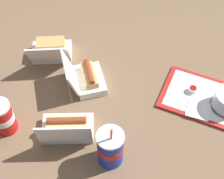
{
  "coord_description": "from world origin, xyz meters",
  "views": [
    {
      "loc": [
        0.33,
        -0.77,
        1.12
      ],
      "look_at": [
        -0.0,
        0.02,
        0.05
      ],
      "focal_mm": 50.0,
      "sensor_mm": 36.0,
      "label": 1
    }
  ],
  "objects_px": {
    "clamshell_hotdog_back": "(87,78)",
    "clamshell_sandwich_corner": "(51,50)",
    "food_tray": "(204,98)",
    "ketchup_cup": "(193,89)",
    "soda_cup_center": "(3,117)",
    "soda_cup_right": "(110,148)",
    "clamshell_hotdog_right": "(67,128)",
    "plastic_fork": "(203,87)"
  },
  "relations": [
    {
      "from": "clamshell_hotdog_back",
      "to": "clamshell_sandwich_corner",
      "type": "xyz_separation_m",
      "value": [
        -0.24,
        0.09,
        0.0
      ]
    },
    {
      "from": "food_tray",
      "to": "clamshell_sandwich_corner",
      "type": "height_order",
      "value": "clamshell_sandwich_corner"
    },
    {
      "from": "ketchup_cup",
      "to": "soda_cup_center",
      "type": "bearing_deg",
      "value": -144.23
    },
    {
      "from": "ketchup_cup",
      "to": "soda_cup_right",
      "type": "distance_m",
      "value": 0.5
    },
    {
      "from": "food_tray",
      "to": "clamshell_sandwich_corner",
      "type": "distance_m",
      "value": 0.76
    },
    {
      "from": "clamshell_hotdog_right",
      "to": "soda_cup_center",
      "type": "height_order",
      "value": "soda_cup_center"
    },
    {
      "from": "clamshell_hotdog_back",
      "to": "soda_cup_right",
      "type": "bearing_deg",
      "value": -51.52
    },
    {
      "from": "ketchup_cup",
      "to": "plastic_fork",
      "type": "height_order",
      "value": "ketchup_cup"
    },
    {
      "from": "food_tray",
      "to": "soda_cup_right",
      "type": "height_order",
      "value": "soda_cup_right"
    },
    {
      "from": "clamshell_sandwich_corner",
      "to": "soda_cup_center",
      "type": "height_order",
      "value": "soda_cup_center"
    },
    {
      "from": "clamshell_hotdog_back",
      "to": "clamshell_hotdog_right",
      "type": "xyz_separation_m",
      "value": [
        0.04,
        -0.27,
        0.0
      ]
    },
    {
      "from": "soda_cup_center",
      "to": "soda_cup_right",
      "type": "xyz_separation_m",
      "value": [
        0.45,
        0.04,
        0.01
      ]
    },
    {
      "from": "food_tray",
      "to": "clamshell_sandwich_corner",
      "type": "bearing_deg",
      "value": -177.9
    },
    {
      "from": "food_tray",
      "to": "ketchup_cup",
      "type": "relative_size",
      "value": 9.37
    },
    {
      "from": "clamshell_hotdog_back",
      "to": "clamshell_hotdog_right",
      "type": "relative_size",
      "value": 0.98
    },
    {
      "from": "ketchup_cup",
      "to": "soda_cup_center",
      "type": "height_order",
      "value": "soda_cup_center"
    },
    {
      "from": "clamshell_sandwich_corner",
      "to": "plastic_fork",
      "type": "bearing_deg",
      "value": 6.34
    },
    {
      "from": "plastic_fork",
      "to": "soda_cup_center",
      "type": "bearing_deg",
      "value": -175.99
    },
    {
      "from": "clamshell_sandwich_corner",
      "to": "soda_cup_center",
      "type": "bearing_deg",
      "value": -85.39
    },
    {
      "from": "food_tray",
      "to": "soda_cup_right",
      "type": "bearing_deg",
      "value": -122.4
    },
    {
      "from": "clamshell_hotdog_back",
      "to": "soda_cup_right",
      "type": "xyz_separation_m",
      "value": [
        0.25,
        -0.31,
        0.05
      ]
    },
    {
      "from": "clamshell_hotdog_right",
      "to": "soda_cup_center",
      "type": "xyz_separation_m",
      "value": [
        -0.25,
        -0.08,
        0.04
      ]
    },
    {
      "from": "ketchup_cup",
      "to": "clamshell_hotdog_back",
      "type": "bearing_deg",
      "value": -164.07
    },
    {
      "from": "plastic_fork",
      "to": "soda_cup_right",
      "type": "bearing_deg",
      "value": -150.23
    },
    {
      "from": "plastic_fork",
      "to": "soda_cup_center",
      "type": "xyz_separation_m",
      "value": [
        -0.71,
        -0.52,
        0.06
      ]
    },
    {
      "from": "clamshell_sandwich_corner",
      "to": "soda_cup_right",
      "type": "xyz_separation_m",
      "value": [
        0.49,
        -0.4,
        0.04
      ]
    },
    {
      "from": "clamshell_sandwich_corner",
      "to": "clamshell_hotdog_right",
      "type": "distance_m",
      "value": 0.46
    },
    {
      "from": "food_tray",
      "to": "plastic_fork",
      "type": "distance_m",
      "value": 0.06
    },
    {
      "from": "ketchup_cup",
      "to": "soda_cup_right",
      "type": "height_order",
      "value": "soda_cup_right"
    },
    {
      "from": "plastic_fork",
      "to": "clamshell_hotdog_right",
      "type": "relative_size",
      "value": 0.43
    },
    {
      "from": "clamshell_hotdog_back",
      "to": "clamshell_sandwich_corner",
      "type": "relative_size",
      "value": 0.97
    },
    {
      "from": "plastic_fork",
      "to": "clamshell_hotdog_right",
      "type": "height_order",
      "value": "clamshell_hotdog_right"
    },
    {
      "from": "soda_cup_right",
      "to": "plastic_fork",
      "type": "bearing_deg",
      "value": 62.31
    },
    {
      "from": "food_tray",
      "to": "plastic_fork",
      "type": "xyz_separation_m",
      "value": [
        -0.02,
        0.05,
        0.01
      ]
    },
    {
      "from": "clamshell_hotdog_back",
      "to": "soda_cup_center",
      "type": "distance_m",
      "value": 0.41
    },
    {
      "from": "soda_cup_center",
      "to": "clamshell_hotdog_right",
      "type": "bearing_deg",
      "value": 17.28
    },
    {
      "from": "ketchup_cup",
      "to": "clamshell_sandwich_corner",
      "type": "height_order",
      "value": "clamshell_sandwich_corner"
    },
    {
      "from": "clamshell_hotdog_back",
      "to": "food_tray",
      "type": "bearing_deg",
      "value": 12.98
    },
    {
      "from": "food_tray",
      "to": "soda_cup_center",
      "type": "xyz_separation_m",
      "value": [
        -0.73,
        -0.47,
        0.07
      ]
    },
    {
      "from": "food_tray",
      "to": "clamshell_hotdog_right",
      "type": "xyz_separation_m",
      "value": [
        -0.48,
        -0.39,
        0.03
      ]
    },
    {
      "from": "plastic_fork",
      "to": "soda_cup_right",
      "type": "xyz_separation_m",
      "value": [
        -0.25,
        -0.49,
        0.07
      ]
    },
    {
      "from": "food_tray",
      "to": "soda_cup_center",
      "type": "distance_m",
      "value": 0.87
    }
  ]
}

